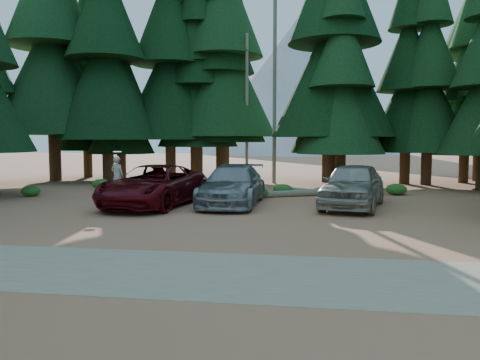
% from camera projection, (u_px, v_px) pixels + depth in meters
% --- Properties ---
extents(ground, '(160.00, 160.00, 0.00)m').
position_uv_depth(ground, '(220.00, 220.00, 16.42)').
color(ground, '#B9734E').
rests_on(ground, ground).
extents(gravel_strip, '(26.00, 3.50, 0.01)m').
position_uv_depth(gravel_strip, '(163.00, 271.00, 10.02)').
color(gravel_strip, tan).
rests_on(gravel_strip, ground).
extents(forest_belt_north, '(36.00, 7.00, 22.00)m').
position_uv_depth(forest_belt_north, '(263.00, 182.00, 31.21)').
color(forest_belt_north, black).
rests_on(forest_belt_north, ground).
extents(snag_front, '(0.24, 0.24, 12.00)m').
position_uv_depth(snag_front, '(275.00, 90.00, 30.08)').
color(snag_front, '#726A5B').
rests_on(snag_front, ground).
extents(snag_back, '(0.20, 0.20, 10.00)m').
position_uv_depth(snag_back, '(247.00, 108.00, 31.94)').
color(snag_back, '#726A5B').
rests_on(snag_back, ground).
extents(mountain_peak, '(48.00, 50.00, 28.00)m').
position_uv_depth(mountain_peak, '(284.00, 95.00, 102.67)').
color(mountain_peak, '#94969C').
rests_on(mountain_peak, ground).
extents(red_pickup, '(3.64, 6.61, 1.75)m').
position_uv_depth(red_pickup, '(154.00, 185.00, 19.93)').
color(red_pickup, '#57070F').
rests_on(red_pickup, ground).
extents(silver_minivan_center, '(2.47, 5.89, 1.70)m').
position_uv_depth(silver_minivan_center, '(233.00, 185.00, 20.31)').
color(silver_minivan_center, '#96989D').
rests_on(silver_minivan_center, ground).
extents(silver_minivan_right, '(3.44, 5.87, 1.88)m').
position_uv_depth(silver_minivan_right, '(353.00, 185.00, 19.47)').
color(silver_minivan_right, '#A5A092').
rests_on(silver_minivan_right, ground).
extents(frisbee_player, '(0.72, 0.56, 1.96)m').
position_uv_depth(frisbee_player, '(117.00, 176.00, 20.80)').
color(frisbee_player, beige).
rests_on(frisbee_player, ground).
extents(log_left, '(4.03, 0.46, 0.29)m').
position_uv_depth(log_left, '(208.00, 193.00, 23.60)').
color(log_left, '#726A5B').
rests_on(log_left, ground).
extents(log_mid, '(3.01, 2.15, 0.28)m').
position_uv_depth(log_mid, '(316.00, 192.00, 24.09)').
color(log_mid, '#726A5B').
rests_on(log_mid, ground).
extents(log_right, '(4.68, 2.38, 0.32)m').
position_uv_depth(log_right, '(280.00, 194.00, 23.06)').
color(log_right, '#726A5B').
rests_on(log_right, ground).
extents(shrub_far_left, '(1.04, 1.04, 0.57)m').
position_uv_depth(shrub_far_left, '(101.00, 184.00, 26.93)').
color(shrub_far_left, '#245F1C').
rests_on(shrub_far_left, ground).
extents(shrub_left, '(0.86, 0.86, 0.47)m').
position_uv_depth(shrub_left, '(164.00, 185.00, 26.78)').
color(shrub_left, '#245F1C').
rests_on(shrub_left, ground).
extents(shrub_center_left, '(1.03, 1.03, 0.56)m').
position_uv_depth(shrub_center_left, '(258.00, 192.00, 22.67)').
color(shrub_center_left, '#245F1C').
rests_on(shrub_center_left, ground).
extents(shrub_center_right, '(1.01, 1.01, 0.56)m').
position_uv_depth(shrub_center_right, '(283.00, 189.00, 23.96)').
color(shrub_center_right, '#245F1C').
rests_on(shrub_center_right, ground).
extents(shrub_right, '(1.30, 1.30, 0.71)m').
position_uv_depth(shrub_right, '(362.00, 185.00, 25.38)').
color(shrub_right, '#245F1C').
rests_on(shrub_right, ground).
extents(shrub_far_right, '(1.05, 1.05, 0.58)m').
position_uv_depth(shrub_far_right, '(396.00, 189.00, 23.98)').
color(shrub_far_right, '#245F1C').
rests_on(shrub_far_right, ground).
extents(shrub_edge_west, '(0.92, 0.92, 0.51)m').
position_uv_depth(shrub_edge_west, '(31.00, 191.00, 23.40)').
color(shrub_edge_west, '#245F1C').
rests_on(shrub_edge_west, ground).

